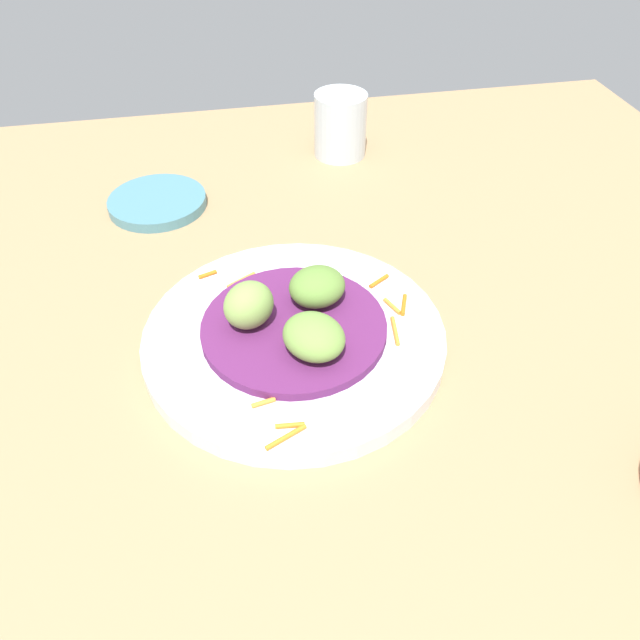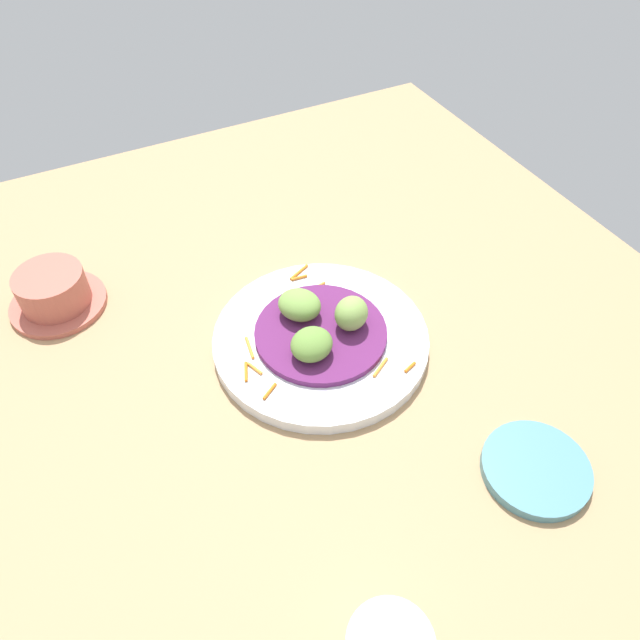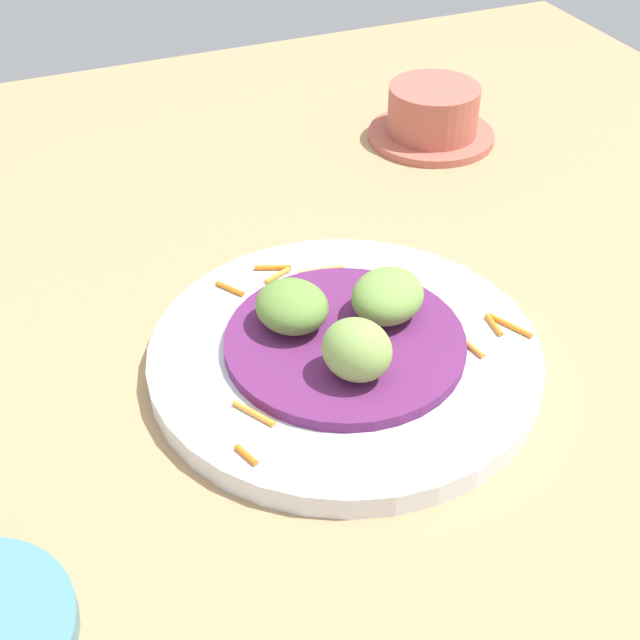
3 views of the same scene
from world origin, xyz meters
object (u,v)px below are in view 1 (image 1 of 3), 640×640
guac_scoop_center (317,286)px  guac_scoop_left (314,337)px  main_plate (294,338)px  side_plate_small (157,202)px  guac_scoop_right (249,305)px  water_glass (340,125)px

guac_scoop_center → guac_scoop_left: bearing=76.8°
main_plate → side_plate_small: size_ratio=2.36×
guac_scoop_left → side_plate_small: bearing=-66.3°
guac_scoop_center → side_plate_small: bearing=-58.0°
guac_scoop_left → guac_scoop_right: (4.90, -4.60, 0.41)cm
water_glass → side_plate_small: bearing=20.2°
guac_scoop_right → side_plate_small: size_ratio=0.40×
main_plate → side_plate_small: (12.20, -26.57, -0.24)cm
main_plate → side_plate_small: bearing=-65.3°
main_plate → side_plate_small: 29.24cm
side_plate_small → guac_scoop_left: bearing=113.7°
water_glass → main_plate: bearing=71.3°
main_plate → guac_scoop_center: guac_scoop_center is taller
guac_scoop_left → guac_scoop_center: bearing=-103.2°
guac_scoop_left → main_plate: bearing=-73.2°
water_glass → guac_scoop_right: bearing=65.4°
guac_scoop_center → side_plate_small: size_ratio=0.46×
guac_scoop_right → water_glass: bearing=-114.6°
guac_scoop_center → side_plate_small: 28.24cm
guac_scoop_center → side_plate_small: guac_scoop_center is taller
guac_scoop_center → guac_scoop_right: (6.43, 1.94, 0.47)cm
guac_scoop_right → water_glass: water_glass is taller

